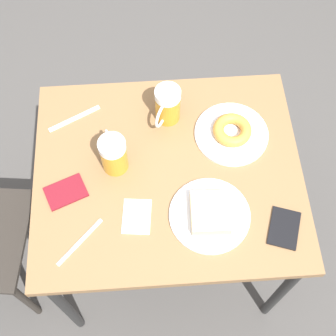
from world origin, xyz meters
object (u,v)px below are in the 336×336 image
(knife, at_px, (75,119))
(napkin_folded, at_px, (137,216))
(beer_mug_left, at_px, (113,154))
(passport_near_edge, at_px, (284,228))
(fork, at_px, (80,242))
(plate_with_cake, at_px, (210,214))
(beer_mug_center, at_px, (167,105))
(passport_far_edge, at_px, (66,192))
(plate_with_donut, at_px, (232,132))

(knife, bearing_deg, napkin_folded, -151.96)
(beer_mug_left, relative_size, napkin_folded, 1.14)
(passport_near_edge, bearing_deg, fork, 90.16)
(plate_with_cake, bearing_deg, napkin_folded, 86.85)
(napkin_folded, xyz_separation_m, fork, (-0.07, 0.17, -0.00))
(beer_mug_center, relative_size, napkin_folded, 1.14)
(plate_with_cake, distance_m, beer_mug_center, 0.40)
(passport_near_edge, bearing_deg, plate_with_cake, 75.81)
(fork, relative_size, knife, 0.80)
(plate_with_cake, xyz_separation_m, beer_mug_center, (0.38, 0.11, 0.06))
(plate_with_cake, bearing_deg, fork, 98.30)
(beer_mug_left, relative_size, passport_far_edge, 0.94)
(plate_with_donut, distance_m, beer_mug_left, 0.41)
(napkin_folded, distance_m, passport_far_edge, 0.24)
(plate_with_cake, height_order, napkin_folded, plate_with_cake)
(plate_with_cake, relative_size, beer_mug_center, 1.79)
(fork, xyz_separation_m, passport_far_edge, (0.17, 0.05, 0.00))
(beer_mug_left, bearing_deg, plate_with_cake, -124.98)
(plate_with_donut, bearing_deg, beer_mug_center, 67.96)
(beer_mug_left, bearing_deg, fork, 156.82)
(plate_with_donut, xyz_separation_m, beer_mug_center, (0.09, 0.21, 0.05))
(plate_with_cake, xyz_separation_m, passport_near_edge, (-0.06, -0.22, -0.01))
(beer_mug_left, relative_size, knife, 0.79)
(passport_far_edge, bearing_deg, passport_near_edge, -104.02)
(passport_far_edge, bearing_deg, beer_mug_left, -60.36)
(beer_mug_left, height_order, beer_mug_center, same)
(beer_mug_center, relative_size, knife, 0.79)
(passport_far_edge, bearing_deg, plate_with_donut, -72.07)
(plate_with_donut, xyz_separation_m, passport_near_edge, (-0.35, -0.12, -0.01))
(napkin_folded, bearing_deg, beer_mug_left, 18.29)
(plate_with_cake, height_order, passport_near_edge, plate_with_cake)
(plate_with_donut, xyz_separation_m, knife, (0.10, 0.53, -0.02))
(knife, bearing_deg, plate_with_donut, -100.68)
(beer_mug_left, distance_m, passport_far_edge, 0.20)
(plate_with_donut, height_order, beer_mug_left, beer_mug_left)
(beer_mug_left, distance_m, fork, 0.29)
(passport_far_edge, bearing_deg, beer_mug_center, -52.21)
(beer_mug_left, height_order, passport_near_edge, beer_mug_left)
(knife, distance_m, passport_far_edge, 0.28)
(knife, height_order, passport_near_edge, passport_near_edge)
(plate_with_cake, distance_m, beer_mug_left, 0.36)
(beer_mug_left, xyz_separation_m, napkin_folded, (-0.19, -0.06, -0.07))
(plate_with_donut, xyz_separation_m, fork, (-0.35, 0.51, -0.02))
(plate_with_donut, bearing_deg, passport_near_edge, -161.32)
(passport_near_edge, bearing_deg, knife, 55.49)
(fork, bearing_deg, plate_with_donut, -55.43)
(knife, bearing_deg, beer_mug_left, -143.69)
(beer_mug_left, relative_size, beer_mug_center, 1.00)
(plate_with_cake, distance_m, plate_with_donut, 0.31)
(beer_mug_left, relative_size, passport_near_edge, 0.96)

